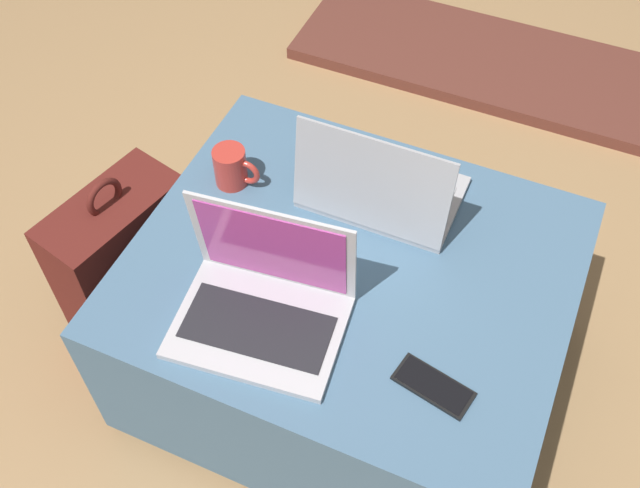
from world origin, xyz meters
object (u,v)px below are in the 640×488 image
Objects in this scene: cell_phone at (433,386)px; coffee_mug at (232,167)px; laptop_near at (264,300)px; laptop_far at (379,189)px; backpack at (125,264)px.

coffee_mug is (-0.60, 0.32, 0.04)m from cell_phone.
coffee_mug is (-0.23, 0.30, -0.01)m from laptop_near.
laptop_far is 3.06× the size of coffee_mug.
cell_phone is 0.90m from backpack.
coffee_mug is (0.25, 0.17, 0.30)m from backpack.
cell_phone is at bearing 93.89° from backpack.
laptop_far is at bearing -134.48° from cell_phone.
backpack is 4.74× the size of coffee_mug.
laptop_near is 0.67× the size of backpack.
backpack is (-0.85, 0.15, -0.25)m from cell_phone.
laptop_near is 1.04× the size of laptop_far.
laptop_near is 3.17× the size of coffee_mug.
cell_phone is at bearing -9.54° from laptop_near.
laptop_near is 0.37m from cell_phone.
laptop_near is 0.58m from backpack.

